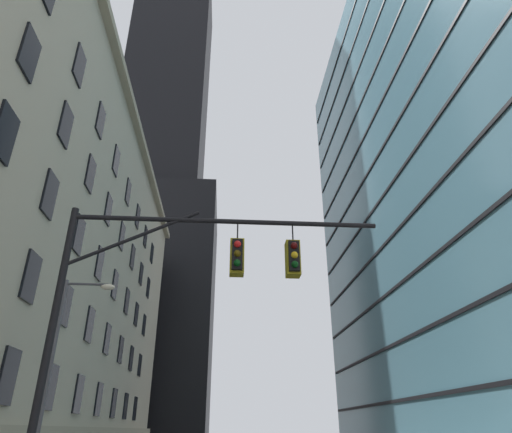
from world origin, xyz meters
The scene contains 4 objects.
dark_skyscraper centered at (-16.16, 71.64, 58.74)m, with size 23.75×23.75×196.41m.
glass_office_midrise centered at (20.95, 26.61, 23.83)m, with size 20.00×41.46×47.66m.
traffic_signal_mast centered at (-3.22, 5.00, 5.60)m, with size 8.94×0.63×7.64m.
street_lamppost centered at (-8.33, 10.95, 4.49)m, with size 2.04×0.32×7.31m.
Camera 1 is at (-2.25, -6.80, 2.00)m, focal length 31.21 mm.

